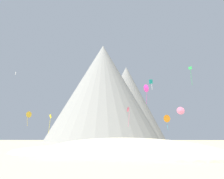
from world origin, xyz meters
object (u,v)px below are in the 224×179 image
(bush_far_left, at_px, (46,149))
(kite_orange_low, at_px, (167,119))
(kite_gold_low, at_px, (29,115))
(bush_ridge_crest, at_px, (104,151))
(kite_yellow_low, at_px, (50,120))
(kite_rainbow_low, at_px, (128,110))
(kite_pink_low, at_px, (180,111))
(bush_low_patch, at_px, (74,146))
(rock_massif, at_px, (109,96))
(bush_near_left, at_px, (145,153))
(kite_green_mid, at_px, (191,72))
(kite_white_mid, at_px, (16,73))
(bush_near_right, at_px, (54,152))
(kite_magenta_mid, at_px, (146,88))
(kite_teal_mid, at_px, (151,82))

(bush_far_left, bearing_deg, kite_orange_low, 56.70)
(kite_gold_low, bearing_deg, bush_ridge_crest, 71.33)
(bush_ridge_crest, distance_m, kite_yellow_low, 33.19)
(kite_rainbow_low, height_order, kite_pink_low, kite_pink_low)
(bush_low_patch, bearing_deg, kite_rainbow_low, 61.40)
(bush_ridge_crest, relative_size, rock_massif, 0.03)
(kite_rainbow_low, relative_size, kite_pink_low, 2.11)
(bush_near_left, relative_size, rock_massif, 0.03)
(bush_far_left, relative_size, kite_green_mid, 0.30)
(kite_white_mid, distance_m, kite_gold_low, 13.86)
(bush_ridge_crest, height_order, kite_green_mid, kite_green_mid)
(bush_ridge_crest, relative_size, kite_rainbow_low, 0.34)
(rock_massif, bearing_deg, bush_ridge_crest, -85.59)
(kite_green_mid, bearing_deg, bush_near_right, -61.73)
(bush_ridge_crest, relative_size, kite_pink_low, 0.73)
(kite_yellow_low, bearing_deg, bush_low_patch, -147.82)
(kite_white_mid, distance_m, kite_orange_low, 50.41)
(bush_low_patch, relative_size, bush_near_left, 0.77)
(bush_low_patch, height_order, bush_ridge_crest, bush_low_patch)
(bush_near_left, relative_size, kite_orange_low, 0.41)
(bush_near_left, distance_m, kite_yellow_low, 41.95)
(kite_rainbow_low, bearing_deg, bush_near_right, -166.53)
(bush_near_right, relative_size, kite_green_mid, 0.44)
(kite_rainbow_low, distance_m, kite_magenta_mid, 15.32)
(kite_white_mid, height_order, kite_orange_low, kite_white_mid)
(kite_yellow_low, distance_m, kite_magenta_mid, 32.37)
(kite_orange_low, relative_size, kite_teal_mid, 2.04)
(bush_near_left, relative_size, kite_rainbow_low, 0.40)
(bush_far_left, xyz_separation_m, kite_teal_mid, (20.30, 16.23, 15.37))
(rock_massif, xyz_separation_m, kite_rainbow_low, (10.25, -56.44, -13.42))
(bush_near_right, height_order, bush_far_left, bush_far_left)
(bush_near_right, bearing_deg, rock_massif, 90.19)
(kite_teal_mid, bearing_deg, kite_white_mid, -176.29)
(bush_near_right, bearing_deg, bush_far_left, 113.94)
(kite_white_mid, bearing_deg, bush_near_left, 57.50)
(kite_teal_mid, bearing_deg, bush_far_left, -125.91)
(kite_white_mid, relative_size, kite_orange_low, 0.15)
(bush_low_patch, xyz_separation_m, kite_teal_mid, (16.36, 11.16, 15.10))
(bush_near_left, distance_m, kite_magenta_mid, 52.08)
(bush_low_patch, relative_size, kite_green_mid, 0.32)
(bush_low_patch, bearing_deg, kite_teal_mid, 34.29)
(bush_low_patch, distance_m, kite_rainbow_low, 24.02)
(kite_gold_low, height_order, kite_teal_mid, kite_teal_mid)
(kite_teal_mid, xyz_separation_m, kite_pink_low, (9.97, 16.02, -5.46))
(kite_magenta_mid, bearing_deg, kite_white_mid, -107.35)
(kite_rainbow_low, distance_m, kite_pink_low, 17.47)
(kite_green_mid, relative_size, kite_pink_low, 2.07)
(kite_gold_low, bearing_deg, kite_rainbow_low, 111.78)
(kite_orange_low, bearing_deg, kite_teal_mid, 50.87)
(rock_massif, distance_m, kite_magenta_mid, 47.92)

